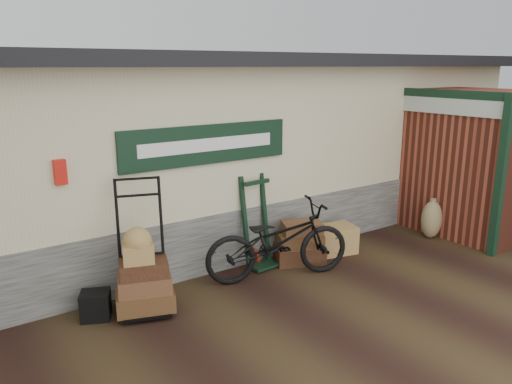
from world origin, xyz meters
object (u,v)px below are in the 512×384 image
Objects in this scene: porter_trolley at (142,245)px; suitcase_stack at (300,242)px; wicker_hamper at (334,239)px; black_trunk at (96,305)px; green_barrow at (257,222)px; bicycle at (278,237)px.

suitcase_stack is (2.61, 0.05, -0.52)m from porter_trolley.
wicker_hamper is 3.94m from black_trunk.
wicker_hamper is 2.01× the size of black_trunk.
green_barrow reaches higher than black_trunk.
wicker_hamper is 0.32× the size of bicycle.
green_barrow is (1.98, 0.32, -0.15)m from porter_trolley.
suitcase_stack is 3.22m from black_trunk.
suitcase_stack is at bearing -0.53° from black_trunk.
porter_trolley is 2.26× the size of suitcase_stack.
green_barrow is 0.55m from bicycle.
wicker_hamper is (3.34, 0.04, -0.63)m from porter_trolley.
green_barrow is 2.64m from black_trunk.
green_barrow is 2.03× the size of wicker_hamper.
suitcase_stack reaches higher than wicker_hamper.
bicycle reaches higher than wicker_hamper.
suitcase_stack is at bearing 19.78° from porter_trolley.
wicker_hamper is (0.73, -0.01, -0.11)m from suitcase_stack.
bicycle reaches higher than black_trunk.
suitcase_stack is 1.08× the size of wicker_hamper.
green_barrow is 1.88× the size of suitcase_stack.
wicker_hamper is 1.46m from bicycle.
suitcase_stack reaches higher than black_trunk.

